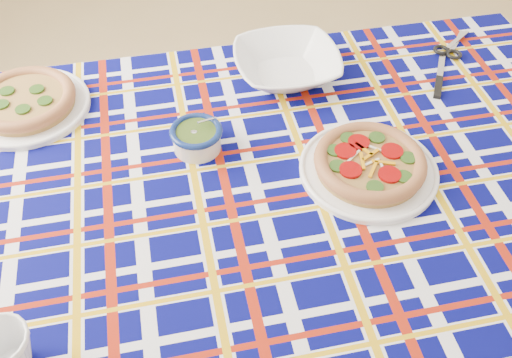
{
  "coord_description": "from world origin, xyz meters",
  "views": [
    {
      "loc": [
        -0.36,
        -1.19,
        1.56
      ],
      "look_at": [
        -0.37,
        -0.41,
        0.73
      ],
      "focal_mm": 40.0,
      "sensor_mm": 36.0,
      "label": 1
    }
  ],
  "objects_px": {
    "dining_table": "(279,194)",
    "main_focaccia_plate": "(370,162)",
    "serving_bowl": "(287,65)",
    "pesto_bowl": "(196,136)",
    "mug": "(6,352)"
  },
  "relations": [
    {
      "from": "pesto_bowl",
      "to": "mug",
      "type": "relative_size",
      "value": 1.24
    },
    {
      "from": "pesto_bowl",
      "to": "serving_bowl",
      "type": "height_order",
      "value": "pesto_bowl"
    },
    {
      "from": "dining_table",
      "to": "main_focaccia_plate",
      "type": "height_order",
      "value": "main_focaccia_plate"
    },
    {
      "from": "main_focaccia_plate",
      "to": "serving_bowl",
      "type": "height_order",
      "value": "serving_bowl"
    },
    {
      "from": "main_focaccia_plate",
      "to": "mug",
      "type": "relative_size",
      "value": 3.26
    },
    {
      "from": "dining_table",
      "to": "mug",
      "type": "relative_size",
      "value": 18.42
    },
    {
      "from": "main_focaccia_plate",
      "to": "mug",
      "type": "bearing_deg",
      "value": -144.45
    },
    {
      "from": "pesto_bowl",
      "to": "mug",
      "type": "height_order",
      "value": "mug"
    },
    {
      "from": "main_focaccia_plate",
      "to": "mug",
      "type": "height_order",
      "value": "mug"
    },
    {
      "from": "main_focaccia_plate",
      "to": "mug",
      "type": "xyz_separation_m",
      "value": [
        -0.61,
        -0.43,
        0.01
      ]
    },
    {
      "from": "main_focaccia_plate",
      "to": "pesto_bowl",
      "type": "distance_m",
      "value": 0.37
    },
    {
      "from": "dining_table",
      "to": "serving_bowl",
      "type": "bearing_deg",
      "value": 73.89
    },
    {
      "from": "main_focaccia_plate",
      "to": "serving_bowl",
      "type": "xyz_separation_m",
      "value": [
        -0.17,
        0.33,
        0.0
      ]
    },
    {
      "from": "main_focaccia_plate",
      "to": "pesto_bowl",
      "type": "bearing_deg",
      "value": 169.67
    },
    {
      "from": "dining_table",
      "to": "main_focaccia_plate",
      "type": "distance_m",
      "value": 0.21
    }
  ]
}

